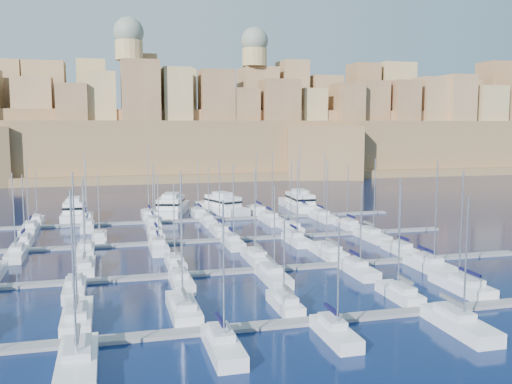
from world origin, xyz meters
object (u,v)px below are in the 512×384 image
object	(u,v)px
sailboat_2	(183,308)
motor_yacht_a	(74,211)
motor_yacht_b	(171,207)
motor_yacht_d	(299,202)
sailboat_4	(400,293)
motor_yacht_c	(222,206)

from	to	relation	value
sailboat_2	motor_yacht_a	size ratio (longest dim) A/B	1.01
motor_yacht_b	motor_yacht_d	bearing A→B (deg)	-1.16
motor_yacht_b	motor_yacht_d	distance (m)	31.11
sailboat_4	motor_yacht_b	distance (m)	74.44
motor_yacht_b	motor_yacht_a	bearing A→B (deg)	-175.41
motor_yacht_a	motor_yacht_c	size ratio (longest dim) A/B	0.88
motor_yacht_d	motor_yacht_b	bearing A→B (deg)	178.84
sailboat_4	motor_yacht_c	bearing A→B (deg)	96.21
motor_yacht_c	motor_yacht_a	bearing A→B (deg)	-178.73
motor_yacht_c	motor_yacht_d	xyz separation A→B (m)	(19.40, 0.36, 0.00)
sailboat_2	motor_yacht_a	distance (m)	70.87
sailboat_2	motor_yacht_a	world-z (taller)	sailboat_2
sailboat_2	motor_yacht_b	world-z (taller)	sailboat_2
motor_yacht_a	motor_yacht_c	world-z (taller)	same
sailboat_4	motor_yacht_c	world-z (taller)	sailboat_4
sailboat_2	motor_yacht_b	xyz separation A→B (m)	(6.43, 70.98, 0.96)
motor_yacht_b	motor_yacht_d	world-z (taller)	same
motor_yacht_a	motor_yacht_d	bearing A→B (deg)	1.19
sailboat_2	sailboat_4	distance (m)	25.86
motor_yacht_a	motor_yacht_d	distance (m)	52.55
sailboat_2	motor_yacht_b	size ratio (longest dim) A/B	0.80
sailboat_2	motor_yacht_d	world-z (taller)	sailboat_2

